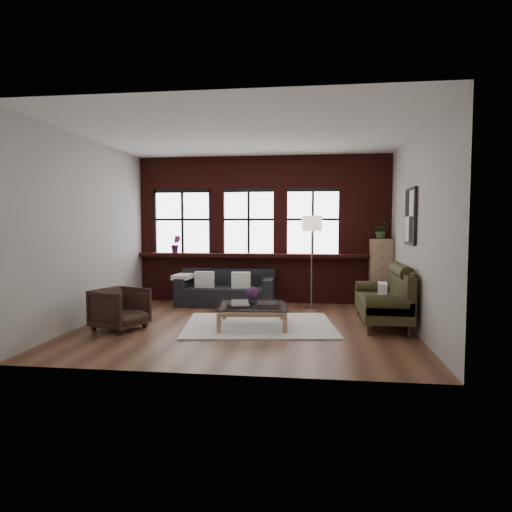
# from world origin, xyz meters

# --- Properties ---
(floor) EXTENTS (5.50, 5.50, 0.00)m
(floor) POSITION_xyz_m (0.00, 0.00, 0.00)
(floor) COLOR #56311F
(floor) RESTS_ON ground
(ceiling) EXTENTS (5.50, 5.50, 0.00)m
(ceiling) POSITION_xyz_m (0.00, 0.00, 3.20)
(ceiling) COLOR white
(ceiling) RESTS_ON ground
(wall_back) EXTENTS (5.50, 0.00, 5.50)m
(wall_back) POSITION_xyz_m (0.00, 2.50, 1.60)
(wall_back) COLOR #AEAAA2
(wall_back) RESTS_ON ground
(wall_front) EXTENTS (5.50, 0.00, 5.50)m
(wall_front) POSITION_xyz_m (0.00, -2.50, 1.60)
(wall_front) COLOR #AEAAA2
(wall_front) RESTS_ON ground
(wall_left) EXTENTS (0.00, 5.00, 5.00)m
(wall_left) POSITION_xyz_m (-2.75, 0.00, 1.60)
(wall_left) COLOR #AEAAA2
(wall_left) RESTS_ON ground
(wall_right) EXTENTS (0.00, 5.00, 5.00)m
(wall_right) POSITION_xyz_m (2.75, 0.00, 1.60)
(wall_right) COLOR #AEAAA2
(wall_right) RESTS_ON ground
(brick_backwall) EXTENTS (5.50, 0.12, 3.20)m
(brick_backwall) POSITION_xyz_m (0.00, 2.44, 1.60)
(brick_backwall) COLOR #441310
(brick_backwall) RESTS_ON floor
(sill_ledge) EXTENTS (5.50, 0.30, 0.08)m
(sill_ledge) POSITION_xyz_m (0.00, 2.35, 1.04)
(sill_ledge) COLOR #441310
(sill_ledge) RESTS_ON brick_backwall
(window_left) EXTENTS (1.38, 0.10, 1.50)m
(window_left) POSITION_xyz_m (-1.80, 2.45, 1.75)
(window_left) COLOR black
(window_left) RESTS_ON brick_backwall
(window_mid) EXTENTS (1.38, 0.10, 1.50)m
(window_mid) POSITION_xyz_m (-0.30, 2.45, 1.75)
(window_mid) COLOR black
(window_mid) RESTS_ON brick_backwall
(window_right) EXTENTS (1.38, 0.10, 1.50)m
(window_right) POSITION_xyz_m (1.10, 2.45, 1.75)
(window_right) COLOR black
(window_right) RESTS_ON brick_backwall
(wall_poster) EXTENTS (0.05, 0.74, 0.94)m
(wall_poster) POSITION_xyz_m (2.72, 0.30, 1.85)
(wall_poster) COLOR black
(wall_poster) RESTS_ON wall_right
(shag_rug) EXTENTS (2.73, 2.28, 0.03)m
(shag_rug) POSITION_xyz_m (0.23, 0.06, 0.01)
(shag_rug) COLOR silver
(shag_rug) RESTS_ON floor
(dark_sofa) EXTENTS (2.04, 0.82, 0.74)m
(dark_sofa) POSITION_xyz_m (-0.71, 1.90, 0.37)
(dark_sofa) COLOR black
(dark_sofa) RESTS_ON floor
(pillow_a) EXTENTS (0.41, 0.17, 0.34)m
(pillow_a) POSITION_xyz_m (-1.15, 1.80, 0.56)
(pillow_a) COLOR white
(pillow_a) RESTS_ON dark_sofa
(pillow_b) EXTENTS (0.42, 0.22, 0.34)m
(pillow_b) POSITION_xyz_m (-0.37, 1.80, 0.56)
(pillow_b) COLOR white
(pillow_b) RESTS_ON dark_sofa
(vintage_settee) EXTENTS (0.86, 1.94, 1.03)m
(vintage_settee) POSITION_xyz_m (2.30, 0.44, 0.52)
(vintage_settee) COLOR #2F2C15
(vintage_settee) RESTS_ON floor
(pillow_settee) EXTENTS (0.19, 0.39, 0.34)m
(pillow_settee) POSITION_xyz_m (2.22, -0.15, 0.62)
(pillow_settee) COLOR white
(pillow_settee) RESTS_ON vintage_settee
(armchair) EXTENTS (0.95, 0.94, 0.68)m
(armchair) POSITION_xyz_m (-2.00, -0.50, 0.34)
(armchair) COLOR black
(armchair) RESTS_ON floor
(coffee_table) EXTENTS (1.28, 1.28, 0.39)m
(coffee_table) POSITION_xyz_m (0.13, -0.04, 0.18)
(coffee_table) COLOR #A7785A
(coffee_table) RESTS_ON shag_rug
(vase) EXTENTS (0.20, 0.20, 0.16)m
(vase) POSITION_xyz_m (0.13, -0.04, 0.46)
(vase) COLOR #B2B2B2
(vase) RESTS_ON coffee_table
(flowers) EXTENTS (0.20, 0.20, 0.20)m
(flowers) POSITION_xyz_m (0.13, -0.04, 0.58)
(flowers) COLOR #561D52
(flowers) RESTS_ON vase
(drawer_chest) EXTENTS (0.44, 0.44, 1.41)m
(drawer_chest) POSITION_xyz_m (2.51, 2.17, 0.71)
(drawer_chest) COLOR #A7785A
(drawer_chest) RESTS_ON floor
(potted_plant_top) EXTENTS (0.42, 0.40, 0.37)m
(potted_plant_top) POSITION_xyz_m (2.51, 2.17, 1.60)
(potted_plant_top) COLOR #2D5923
(potted_plant_top) RESTS_ON drawer_chest
(floor_lamp) EXTENTS (0.40, 0.40, 2.04)m
(floor_lamp) POSITION_xyz_m (1.09, 1.79, 1.02)
(floor_lamp) COLOR #A5A5A8
(floor_lamp) RESTS_ON floor
(sill_plant) EXTENTS (0.26, 0.23, 0.40)m
(sill_plant) POSITION_xyz_m (-1.93, 2.32, 1.28)
(sill_plant) COLOR #561D52
(sill_plant) RESTS_ON sill_ledge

